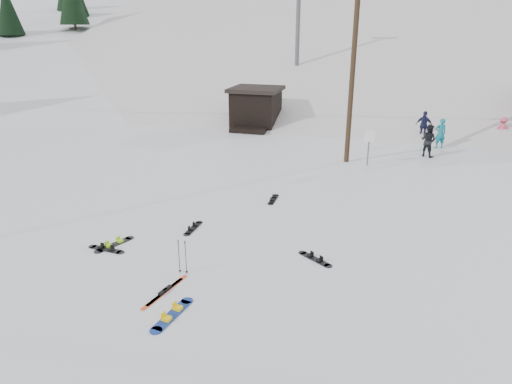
# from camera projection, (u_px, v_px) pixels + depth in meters

# --- Properties ---
(ground) EXTENTS (200.00, 200.00, 0.00)m
(ground) POSITION_uv_depth(u_px,v_px,m) (216.00, 300.00, 12.02)
(ground) COLOR white
(ground) RESTS_ON ground
(ski_slope) EXTENTS (60.00, 85.24, 65.97)m
(ski_slope) POSITION_uv_depth(u_px,v_px,m) (355.00, 163.00, 65.72)
(ski_slope) COLOR silver
(ski_slope) RESTS_ON ground
(ridge_left) EXTENTS (47.54, 95.03, 58.38)m
(ridge_left) POSITION_uv_depth(u_px,v_px,m) (108.00, 150.00, 68.49)
(ridge_left) COLOR white
(ridge_left) RESTS_ON ground
(treeline_left) EXTENTS (20.00, 64.00, 10.00)m
(treeline_left) POSITION_uv_depth(u_px,v_px,m) (76.00, 82.00, 56.95)
(treeline_left) COLOR black
(treeline_left) RESTS_ON ground
(treeline_crest) EXTENTS (50.00, 6.00, 10.00)m
(treeline_crest) POSITION_uv_depth(u_px,v_px,m) (373.00, 61.00, 89.48)
(treeline_crest) COLOR black
(treeline_crest) RESTS_ON ski_slope
(utility_pole) EXTENTS (2.00, 0.26, 9.00)m
(utility_pole) POSITION_uv_depth(u_px,v_px,m) (353.00, 70.00, 22.48)
(utility_pole) COLOR #3A2819
(utility_pole) RESTS_ON ground
(trail_sign) EXTENTS (0.50, 0.09, 1.85)m
(trail_sign) POSITION_uv_depth(u_px,v_px,m) (369.00, 141.00, 23.00)
(trail_sign) COLOR #595B60
(trail_sign) RESTS_ON ground
(lift_hut) EXTENTS (3.40, 4.10, 2.75)m
(lift_hut) POSITION_uv_depth(u_px,v_px,m) (256.00, 108.00, 31.72)
(lift_hut) COLOR black
(lift_hut) RESTS_ON ground
(lift_tower_near) EXTENTS (2.20, 0.36, 8.00)m
(lift_tower_near) POSITION_uv_depth(u_px,v_px,m) (298.00, 11.00, 37.36)
(lift_tower_near) COLOR #595B60
(lift_tower_near) RESTS_ON ski_slope
(hero_snowboard) EXTENTS (0.51, 1.65, 0.12)m
(hero_snowboard) POSITION_uv_depth(u_px,v_px,m) (172.00, 314.00, 11.37)
(hero_snowboard) COLOR #17359A
(hero_snowboard) RESTS_ON ground
(hero_skis) EXTENTS (0.47, 1.88, 0.10)m
(hero_skis) POSITION_uv_depth(u_px,v_px,m) (165.00, 291.00, 12.36)
(hero_skis) COLOR #E14417
(hero_skis) RESTS_ON ground
(ski_poles) EXTENTS (0.29, 0.08, 1.05)m
(ski_poles) POSITION_uv_depth(u_px,v_px,m) (182.00, 256.00, 13.14)
(ski_poles) COLOR black
(ski_poles) RESTS_ON ground
(board_scatter_a) EXTENTS (1.35, 0.35, 0.09)m
(board_scatter_a) POSITION_uv_depth(u_px,v_px,m) (106.00, 249.00, 14.68)
(board_scatter_a) COLOR black
(board_scatter_a) RESTS_ON ground
(board_scatter_b) EXTENTS (0.26, 1.32, 0.09)m
(board_scatter_b) POSITION_uv_depth(u_px,v_px,m) (193.00, 228.00, 16.21)
(board_scatter_b) COLOR black
(board_scatter_b) RESTS_ON ground
(board_scatter_c) EXTENTS (0.73, 1.42, 0.11)m
(board_scatter_c) POSITION_uv_depth(u_px,v_px,m) (114.00, 244.00, 15.01)
(board_scatter_c) COLOR black
(board_scatter_c) RESTS_ON ground
(board_scatter_d) EXTENTS (1.16, 0.86, 0.09)m
(board_scatter_d) POSITION_uv_depth(u_px,v_px,m) (315.00, 259.00, 14.08)
(board_scatter_d) COLOR black
(board_scatter_d) RESTS_ON ground
(board_scatter_f) EXTENTS (0.26, 1.29, 0.09)m
(board_scatter_f) POSITION_uv_depth(u_px,v_px,m) (273.00, 199.00, 18.86)
(board_scatter_f) COLOR black
(board_scatter_f) RESTS_ON ground
(skier_teal) EXTENTS (0.74, 0.62, 1.74)m
(skier_teal) POSITION_uv_depth(u_px,v_px,m) (440.00, 133.00, 26.41)
(skier_teal) COLOR #0D7987
(skier_teal) RESTS_ON ground
(skier_dark) EXTENTS (1.09, 1.02, 1.77)m
(skier_dark) POSITION_uv_depth(u_px,v_px,m) (428.00, 140.00, 24.76)
(skier_dark) COLOR black
(skier_dark) RESTS_ON ground
(skier_pink) EXTENTS (0.95, 0.56, 1.45)m
(skier_pink) POSITION_uv_depth(u_px,v_px,m) (502.00, 129.00, 28.26)
(skier_pink) COLOR #E24F6D
(skier_pink) RESTS_ON ground
(skier_navy) EXTENTS (1.13, 0.75, 1.79)m
(skier_navy) POSITION_uv_depth(u_px,v_px,m) (424.00, 125.00, 28.39)
(skier_navy) COLOR #181B3D
(skier_navy) RESTS_ON ground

